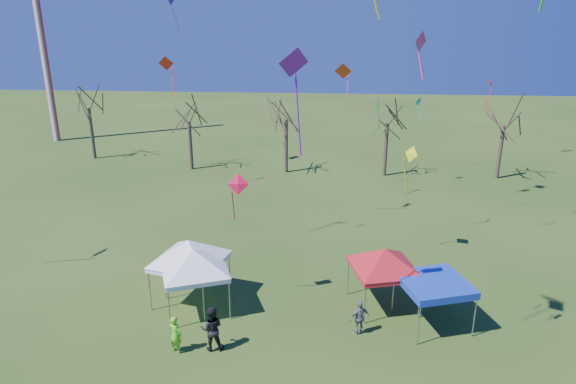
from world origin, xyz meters
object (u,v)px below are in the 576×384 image
Objects in this scene: tree_2 at (286,99)px; tent_red at (385,253)px; tree_4 at (507,106)px; tent_blue at (434,284)px; tree_0 at (86,89)px; tree_3 at (389,104)px; person_grey at (360,318)px; tent_white_west at (189,244)px; person_dark at (212,329)px; tree_1 at (188,104)px; tent_white_mid at (194,254)px; radio_mast at (39,19)px; person_green at (175,334)px.

tree_2 is 2.18× the size of tent_red.
tree_4 reaches higher than tent_blue.
tent_red is at bearing -44.24° from tree_0.
tree_3 is at bearing 89.66° from tent_blue.
tree_0 is at bearing 174.66° from tree_4.
tent_blue is at bearing 168.22° from person_grey.
tent_white_west is 11.20m from tent_blue.
tree_2 reaches higher than person_dark.
tree_1 is at bearing -82.39° from person_dark.
tent_blue is (16.67, -22.66, -3.81)m from tree_1.
tent_white_mid is (-20.15, -21.61, -3.21)m from tree_4.
person_dark is at bearing -54.55° from radio_mast.
tree_0 reaches higher than tree_1.
tree_3 reaches higher than tent_red.
radio_mast is at bearing 167.01° from tree_4.
tree_0 is 4.34× the size of person_dark.
tree_1 is 0.95× the size of tree_3.
tent_red is (6.22, -21.05, -3.52)m from tree_2.
tent_white_west is 2.08× the size of person_dark.
tree_1 is 0.92× the size of tree_2.
person_dark is at bearing -63.79° from tent_white_west.
radio_mast reaches higher than person_grey.
tent_white_mid reaches higher than tent_blue.
radio_mast is 39.56m from tent_white_west.
tent_blue is at bearing -173.50° from person_dark.
tree_2 is 17.73m from tree_4.
tree_3 is 2.30× the size of tent_blue.
person_grey is (30.67, -32.99, -11.71)m from radio_mast.
tent_white_mid is at bearing -53.71° from radio_mast.
tree_0 is at bearing -76.88° from person_grey.
tree_3 is (34.03, -9.96, -6.42)m from radio_mast.
tent_red is at bearing 6.18° from tent_white_mid.
person_dark is 1.24× the size of person_grey.
tree_1 reaches higher than tent_white_mid.
tent_white_west reaches higher than tent_white_mid.
person_grey is at bearing -141.81° from person_green.
tree_1 is 22.43m from tent_white_west.
person_grey is (-3.36, -23.04, -5.29)m from tree_3.
person_dark is at bearing -164.83° from tent_blue.
tree_4 is (43.36, -10.00, -6.44)m from radio_mast.
radio_mast is 44.96m from tree_4.
radio_mast is 6.18× the size of tent_white_west.
tree_2 is 21.72m from tent_white_west.
tent_red is 2.26× the size of person_green.
tree_2 is 24.53m from person_grey.
radio_mast is 40.38m from tent_white_mid.
tent_red is at bearing 1.46° from tent_white_west.
tree_4 reaches higher than person_grey.
tent_white_west is (-11.23, -20.94, -3.11)m from tree_3.
tent_blue is 9.70m from person_dark.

